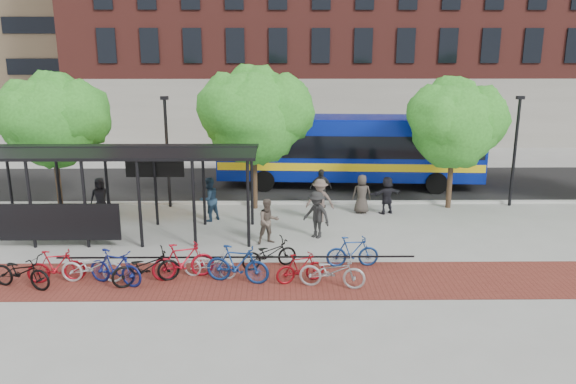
{
  "coord_description": "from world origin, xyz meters",
  "views": [
    {
      "loc": [
        -1.75,
        -21.75,
        7.34
      ],
      "look_at": [
        -1.51,
        0.12,
        1.6
      ],
      "focal_mm": 35.0,
      "sensor_mm": 36.0,
      "label": 1
    }
  ],
  "objects_px": {
    "bike_1": "(56,266)",
    "pedestrian_3": "(320,200)",
    "pedestrian_5": "(387,195)",
    "bike_5": "(183,261)",
    "bike_4": "(146,268)",
    "bike_10": "(332,271)",
    "pedestrian_6": "(362,194)",
    "pedestrian_4": "(321,188)",
    "tree_c": "(456,121)",
    "bike_9": "(300,268)",
    "bike_2": "(92,266)",
    "bike_6": "(210,264)",
    "bus": "(349,147)",
    "bus_shelter": "(116,161)",
    "tree_a": "(54,117)",
    "pedestrian_2": "(209,199)",
    "lamp_post_right": "(515,148)",
    "lamp_post_left": "(167,149)",
    "pedestrian_9": "(316,215)",
    "bike_7": "(238,264)",
    "pedestrian_8": "(268,221)",
    "bike_11": "(352,252)",
    "bike_0": "(21,272)",
    "bike_8": "(269,254)",
    "tree_b": "(256,112)",
    "pedestrian_0": "(101,198)"
  },
  "relations": [
    {
      "from": "bike_10",
      "to": "pedestrian_4",
      "type": "distance_m",
      "value": 8.99
    },
    {
      "from": "bus_shelter",
      "to": "bike_10",
      "type": "bearing_deg",
      "value": -32.62
    },
    {
      "from": "bike_0",
      "to": "pedestrian_5",
      "type": "bearing_deg",
      "value": -41.79
    },
    {
      "from": "bus_shelter",
      "to": "pedestrian_9",
      "type": "relative_size",
      "value": 5.68
    },
    {
      "from": "pedestrian_9",
      "to": "bike_1",
      "type": "bearing_deg",
      "value": -113.02
    },
    {
      "from": "bike_4",
      "to": "bike_9",
      "type": "relative_size",
      "value": 1.3
    },
    {
      "from": "bus_shelter",
      "to": "pedestrian_9",
      "type": "height_order",
      "value": "bus_shelter"
    },
    {
      "from": "lamp_post_right",
      "to": "bike_7",
      "type": "bearing_deg",
      "value": -144.26
    },
    {
      "from": "pedestrian_5",
      "to": "bike_1",
      "type": "bearing_deg",
      "value": 10.13
    },
    {
      "from": "tree_c",
      "to": "bike_9",
      "type": "bearing_deg",
      "value": -130.48
    },
    {
      "from": "pedestrian_8",
      "to": "bus",
      "type": "bearing_deg",
      "value": 44.56
    },
    {
      "from": "pedestrian_4",
      "to": "tree_a",
      "type": "bearing_deg",
      "value": 168.42
    },
    {
      "from": "pedestrian_6",
      "to": "tree_a",
      "type": "bearing_deg",
      "value": -0.6
    },
    {
      "from": "bike_7",
      "to": "tree_b",
      "type": "bearing_deg",
      "value": 11.38
    },
    {
      "from": "bus_shelter",
      "to": "bike_11",
      "type": "relative_size",
      "value": 5.89
    },
    {
      "from": "bus_shelter",
      "to": "bike_2",
      "type": "bearing_deg",
      "value": -85.71
    },
    {
      "from": "bike_6",
      "to": "tree_a",
      "type": "bearing_deg",
      "value": 56.4
    },
    {
      "from": "bike_2",
      "to": "bike_6",
      "type": "bearing_deg",
      "value": -82.91
    },
    {
      "from": "bike_7",
      "to": "bike_9",
      "type": "height_order",
      "value": "bike_7"
    },
    {
      "from": "bike_8",
      "to": "pedestrian_0",
      "type": "height_order",
      "value": "pedestrian_0"
    },
    {
      "from": "bike_9",
      "to": "pedestrian_6",
      "type": "relative_size",
      "value": 0.93
    },
    {
      "from": "bike_4",
      "to": "bike_10",
      "type": "distance_m",
      "value": 5.86
    },
    {
      "from": "bike_0",
      "to": "bike_8",
      "type": "height_order",
      "value": "bike_0"
    },
    {
      "from": "bike_5",
      "to": "pedestrian_5",
      "type": "height_order",
      "value": "pedestrian_5"
    },
    {
      "from": "bike_4",
      "to": "pedestrian_9",
      "type": "distance_m",
      "value": 7.17
    },
    {
      "from": "bike_2",
      "to": "bike_7",
      "type": "height_order",
      "value": "bike_7"
    },
    {
      "from": "bike_11",
      "to": "pedestrian_4",
      "type": "distance_m",
      "value": 7.32
    },
    {
      "from": "bike_10",
      "to": "pedestrian_4",
      "type": "height_order",
      "value": "pedestrian_4"
    },
    {
      "from": "bike_11",
      "to": "lamp_post_right",
      "type": "bearing_deg",
      "value": -52.21
    },
    {
      "from": "bike_5",
      "to": "bike_9",
      "type": "distance_m",
      "value": 3.79
    },
    {
      "from": "tree_b",
      "to": "tree_c",
      "type": "height_order",
      "value": "tree_b"
    },
    {
      "from": "pedestrian_3",
      "to": "pedestrian_6",
      "type": "distance_m",
      "value": 2.31
    },
    {
      "from": "bike_1",
      "to": "pedestrian_3",
      "type": "bearing_deg",
      "value": -65.11
    },
    {
      "from": "bike_4",
      "to": "pedestrian_5",
      "type": "distance_m",
      "value": 11.79
    },
    {
      "from": "bike_10",
      "to": "bus_shelter",
      "type": "bearing_deg",
      "value": 67.65
    },
    {
      "from": "lamp_post_left",
      "to": "bike_7",
      "type": "bearing_deg",
      "value": -66.35
    },
    {
      "from": "tree_c",
      "to": "bike_7",
      "type": "distance_m",
      "value": 13.03
    },
    {
      "from": "pedestrian_6",
      "to": "bike_11",
      "type": "bearing_deg",
      "value": 82.47
    },
    {
      "from": "tree_a",
      "to": "lamp_post_right",
      "type": "bearing_deg",
      "value": 0.69
    },
    {
      "from": "lamp_post_left",
      "to": "pedestrian_9",
      "type": "bearing_deg",
      "value": -33.93
    },
    {
      "from": "bike_2",
      "to": "pedestrian_4",
      "type": "xyz_separation_m",
      "value": [
        7.83,
        8.48,
        0.38
      ]
    },
    {
      "from": "bus_shelter",
      "to": "lamp_post_left",
      "type": "height_order",
      "value": "lamp_post_left"
    },
    {
      "from": "bus",
      "to": "bike_6",
      "type": "distance_m",
      "value": 13.75
    },
    {
      "from": "pedestrian_6",
      "to": "pedestrian_2",
      "type": "bearing_deg",
      "value": 12.17
    },
    {
      "from": "bike_2",
      "to": "pedestrian_8",
      "type": "height_order",
      "value": "pedestrian_8"
    },
    {
      "from": "pedestrian_4",
      "to": "pedestrian_2",
      "type": "bearing_deg",
      "value": -169.53
    },
    {
      "from": "pedestrian_0",
      "to": "bike_1",
      "type": "bearing_deg",
      "value": -92.83
    },
    {
      "from": "bike_9",
      "to": "pedestrian_2",
      "type": "bearing_deg",
      "value": 10.11
    },
    {
      "from": "bike_4",
      "to": "bike_10",
      "type": "bearing_deg",
      "value": -116.37
    },
    {
      "from": "bike_5",
      "to": "pedestrian_5",
      "type": "xyz_separation_m",
      "value": [
        7.88,
        7.19,
        0.24
      ]
    }
  ]
}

